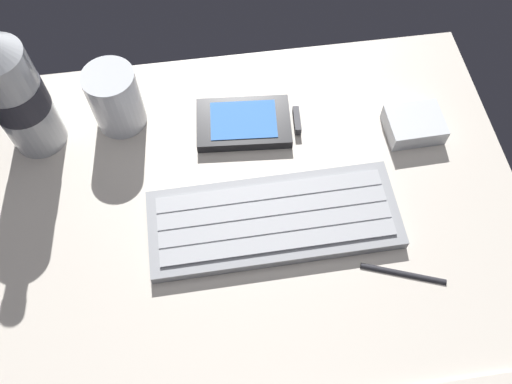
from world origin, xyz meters
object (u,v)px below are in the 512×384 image
water_bottle (14,92)px  stylus_pen (403,273)px  charger_block (414,125)px  handheld_device (249,123)px  keyboard (274,219)px  juice_cup (116,101)px

water_bottle → stylus_pen: (40.88, -24.39, -8.66)cm
water_bottle → charger_block: 48.30cm
handheld_device → keyboard: bearing=-85.7°
keyboard → stylus_pen: 15.68cm
keyboard → juice_cup: bearing=134.7°
stylus_pen → handheld_device: bearing=142.6°
keyboard → stylus_pen: bearing=-32.1°
handheld_device → water_bottle: (-26.54, 1.91, 8.28)cm
keyboard → handheld_device: size_ratio=2.20×
keyboard → handheld_device: keyboard is taller
charger_block → stylus_pen: 19.96cm
juice_cup → water_bottle: size_ratio=0.41×
juice_cup → water_bottle: 11.61cm
keyboard → charger_block: charger_block is taller
keyboard → handheld_device: (-1.07, 14.15, -0.08)cm
handheld_device → water_bottle: water_bottle is taller
charger_block → stylus_pen: (-6.46, -18.86, -0.85)cm
handheld_device → juice_cup: size_ratio=1.55×
stylus_pen → juice_cup: bearing=159.9°
keyboard → water_bottle: size_ratio=1.40×
water_bottle → keyboard: bearing=-30.2°
water_bottle → stylus_pen: bearing=-30.8°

